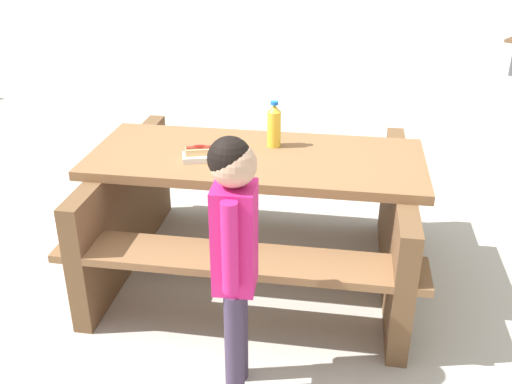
% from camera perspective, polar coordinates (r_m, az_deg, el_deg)
% --- Properties ---
extents(ground_plane, '(30.00, 30.00, 0.00)m').
position_cam_1_polar(ground_plane, '(3.55, 0.00, -7.66)').
color(ground_plane, '#B7B2A8').
rests_on(ground_plane, ground).
extents(picnic_table, '(1.80, 1.41, 0.75)m').
position_cam_1_polar(picnic_table, '(3.32, 0.00, -1.25)').
color(picnic_table, brown).
rests_on(picnic_table, ground).
extents(soda_bottle, '(0.08, 0.08, 0.26)m').
position_cam_1_polar(soda_bottle, '(3.27, 1.76, 6.42)').
color(soda_bottle, yellow).
rests_on(soda_bottle, picnic_table).
extents(hotdog_tray, '(0.20, 0.16, 0.08)m').
position_cam_1_polar(hotdog_tray, '(3.13, -5.46, 3.65)').
color(hotdog_tray, white).
rests_on(hotdog_tray, picnic_table).
extents(child_in_coat, '(0.19, 0.30, 1.20)m').
position_cam_1_polar(child_in_coat, '(2.36, -2.11, -4.56)').
color(child_in_coat, '#3F334C').
rests_on(child_in_coat, ground).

